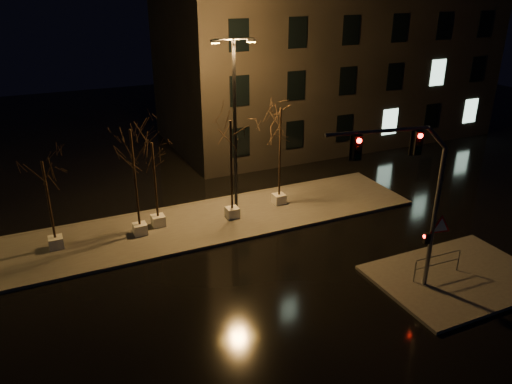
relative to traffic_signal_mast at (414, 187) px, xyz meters
name	(u,v)px	position (x,y,z in m)	size (l,w,h in m)	color
ground	(264,278)	(-4.67, 3.20, -4.64)	(90.00, 90.00, 0.00)	black
median	(215,220)	(-4.67, 9.20, -4.57)	(22.00, 5.00, 0.15)	#47433F
sidewalk_corner	(457,277)	(2.83, -0.30, -4.57)	(7.00, 5.00, 0.15)	#47433F
building	(327,40)	(9.33, 21.20, 2.86)	(25.00, 12.00, 15.00)	black
tree_0	(45,181)	(-12.55, 9.47, -1.12)	(1.80, 1.80, 4.44)	silver
tree_1	(133,154)	(-8.64, 9.20, -0.29)	(1.80, 1.80, 5.53)	silver
tree_2	(153,162)	(-7.58, 9.75, -1.02)	(1.80, 1.80, 4.57)	silver
tree_3	(231,143)	(-3.76, 9.05, -0.37)	(1.80, 1.80, 5.43)	silver
tree_4	(280,130)	(-0.67, 9.62, -0.22)	(1.80, 1.80, 5.63)	silver
traffic_signal_mast	(414,187)	(0.00, 0.00, 0.00)	(5.51, 1.16, 6.84)	slate
streetlight_main	(235,115)	(-3.06, 10.17, 0.74)	(2.26, 0.66, 9.07)	black
guard_rail_a	(438,262)	(1.97, 0.09, -3.82)	(2.38, 0.14, 1.02)	slate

